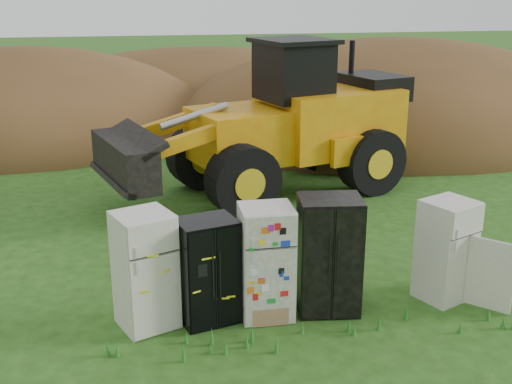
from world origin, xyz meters
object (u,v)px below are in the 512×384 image
fridge_sticker (266,262)px  fridge_dark_mid (329,255)px  fridge_open_door (446,250)px  fridge_leftmost (145,270)px  fridge_black_side (207,271)px  wheel_loader (259,120)px

fridge_sticker → fridge_dark_mid: fridge_dark_mid is taller
fridge_sticker → fridge_open_door: bearing=1.6°
fridge_leftmost → fridge_dark_mid: size_ratio=0.97×
fridge_black_side → fridge_sticker: 0.93m
fridge_black_side → fridge_leftmost: bearing=164.1°
fridge_open_door → fridge_sticker: bearing=156.7°
fridge_black_side → wheel_loader: size_ratio=0.21×
fridge_sticker → fridge_black_side: bearing=-179.8°
wheel_loader → fridge_black_side: bearing=-125.4°
fridge_black_side → fridge_dark_mid: (1.95, 0.00, 0.11)m
fridge_open_door → wheel_loader: (-1.99, 6.07, 1.05)m
fridge_leftmost → fridge_dark_mid: bearing=-22.1°
fridge_leftmost → wheel_loader: 6.83m
fridge_dark_mid → wheel_loader: (0.04, 6.10, 0.95)m
fridge_sticker → fridge_dark_mid: size_ratio=0.96×
fridge_sticker → fridge_open_door: 3.05m
fridge_black_side → fridge_dark_mid: size_ratio=0.88×
fridge_black_side → fridge_open_door: 3.98m
fridge_leftmost → fridge_sticker: fridge_leftmost is taller
wheel_loader → fridge_open_door: bearing=-89.2°
fridge_sticker → fridge_dark_mid: (1.02, 0.01, 0.04)m
fridge_open_door → wheel_loader: bearing=84.1°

